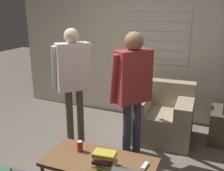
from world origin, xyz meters
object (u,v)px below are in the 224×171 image
at_px(person_right_standing, 132,83).
at_px(spare_remote, 145,166).
at_px(coffee_table, 100,163).
at_px(armchair_beige, 163,116).
at_px(person_left_standing, 73,74).
at_px(soda_can, 80,146).
at_px(book_stack, 104,160).

relative_size(person_right_standing, spare_remote, 12.68).
xyz_separation_m(coffee_table, spare_remote, (0.48, 0.07, 0.05)).
bearing_deg(coffee_table, armchair_beige, 76.57).
bearing_deg(person_right_standing, person_left_standing, 119.09).
distance_m(person_left_standing, person_right_standing, 0.89).
relative_size(armchair_beige, soda_can, 7.24).
xyz_separation_m(armchair_beige, book_stack, (-0.27, -1.60, 0.13)).
relative_size(armchair_beige, person_right_standing, 0.54).
bearing_deg(coffee_table, book_stack, -41.21).
distance_m(coffee_table, spare_remote, 0.49).
relative_size(armchair_beige, person_left_standing, 0.54).
distance_m(book_stack, soda_can, 0.41).
distance_m(person_left_standing, spare_remote, 1.58).
distance_m(coffee_table, book_stack, 0.17).
bearing_deg(person_right_standing, coffee_table, -154.42).
height_order(armchair_beige, book_stack, armchair_beige).
relative_size(soda_can, spare_remote, 0.95).
bearing_deg(armchair_beige, spare_remote, 92.50).
bearing_deg(coffee_table, person_right_standing, 79.12).
bearing_deg(spare_remote, coffee_table, -165.81).
xyz_separation_m(person_right_standing, soda_can, (-0.41, -0.59, -0.63)).
xyz_separation_m(person_left_standing, person_right_standing, (0.89, -0.11, 0.00)).
height_order(person_left_standing, book_stack, person_left_standing).
bearing_deg(spare_remote, book_stack, -152.64).
relative_size(person_left_standing, spare_remote, 12.70).
relative_size(coffee_table, book_stack, 4.84).
relative_size(armchair_beige, book_stack, 3.70).
height_order(person_left_standing, spare_remote, person_left_standing).
xyz_separation_m(book_stack, spare_remote, (0.39, 0.15, -0.07)).
height_order(book_stack, spare_remote, book_stack).
bearing_deg(person_right_standing, book_stack, -146.37).
height_order(person_right_standing, spare_remote, person_right_standing).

